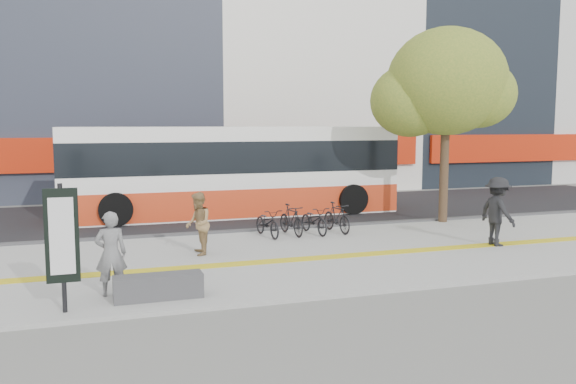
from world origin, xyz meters
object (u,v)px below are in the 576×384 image
object	(u,v)px
bus	(233,174)
seated_woman	(111,254)
signboard	(62,238)
bench	(158,287)
pedestrian_dark	(497,211)
pedestrian_tan	(198,224)
street_tree	(444,84)

from	to	relation	value
bus	seated_woman	xyz separation A→B (m)	(-4.50, -9.22, -0.64)
signboard	bus	bearing A→B (deg)	62.09
signboard	seated_woman	xyz separation A→B (m)	(0.80, 0.79, -0.49)
seated_woman	bench	bearing A→B (deg)	148.91
bench	pedestrian_dark	bearing A→B (deg)	13.22
bench	signboard	xyz separation A→B (m)	(-1.60, -0.31, 1.06)
bus	pedestrian_dark	world-z (taller)	bus
bus	pedestrian_tan	xyz separation A→B (m)	(-2.35, -6.24, -0.67)
street_tree	pedestrian_tan	world-z (taller)	street_tree
street_tree	pedestrian_tan	xyz separation A→B (m)	(-8.43, -2.57, -3.67)
street_tree	seated_woman	world-z (taller)	street_tree
bench	bus	size ratio (longest dim) A/B	0.14
street_tree	pedestrian_dark	bearing A→B (deg)	-101.51
bench	signboard	size ratio (longest dim) A/B	0.73
signboard	pedestrian_tan	distance (m)	4.81
pedestrian_tan	bus	bearing A→B (deg)	164.68
bench	pedestrian_dark	world-z (taller)	pedestrian_dark
signboard	pedestrian_dark	size ratio (longest dim) A/B	1.22
pedestrian_tan	pedestrian_dark	xyz separation A→B (m)	(7.64, -1.35, 0.13)
signboard	seated_woman	world-z (taller)	signboard
seated_woman	pedestrian_dark	distance (m)	9.92
pedestrian_dark	seated_woman	bearing A→B (deg)	95.13
signboard	pedestrian_tan	world-z (taller)	signboard
pedestrian_tan	pedestrian_dark	world-z (taller)	pedestrian_dark
street_tree	signboard	bearing A→B (deg)	-150.93
pedestrian_tan	pedestrian_dark	distance (m)	7.75
bus	pedestrian_tan	bearing A→B (deg)	-110.64
signboard	bus	size ratio (longest dim) A/B	0.19
pedestrian_dark	signboard	bearing A→B (deg)	98.53
bench	pedestrian_tan	xyz separation A→B (m)	(1.35, 3.46, 0.54)
bus	street_tree	bearing A→B (deg)	-31.18
pedestrian_dark	bench	bearing A→B (deg)	98.89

